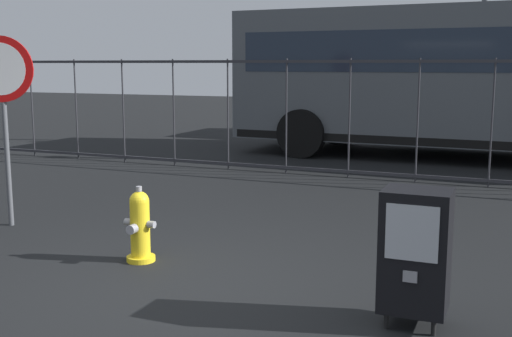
{
  "coord_description": "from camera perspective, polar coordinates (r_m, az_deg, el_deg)",
  "views": [
    {
      "loc": [
        2.65,
        -4.45,
        1.91
      ],
      "look_at": [
        0.3,
        1.2,
        0.9
      ],
      "focal_mm": 44.65,
      "sensor_mm": 36.0,
      "label": 1
    }
  ],
  "objects": [
    {
      "name": "newspaper_box_primary",
      "position": [
        4.8,
        14.09,
        -7.13
      ],
      "size": [
        0.48,
        0.42,
        1.02
      ],
      "color": "black",
      "rests_on": "ground_plane"
    },
    {
      "name": "stop_sign",
      "position": [
        7.96,
        -21.79,
        6.48
      ],
      "size": [
        0.71,
        0.31,
        2.23
      ],
      "color": "#4C4F54",
      "rests_on": "ground_plane"
    },
    {
      "name": "fire_hydrant",
      "position": [
        6.3,
        -10.36,
        -5.11
      ],
      "size": [
        0.33,
        0.32,
        0.75
      ],
      "color": "yellow",
      "rests_on": "ground_plane"
    },
    {
      "name": "fence_barrier",
      "position": [
        10.81,
        8.36,
        4.53
      ],
      "size": [
        18.03,
        0.04,
        2.0
      ],
      "color": "#2D2D33",
      "rests_on": "ground_plane"
    },
    {
      "name": "ground_plane",
      "position": [
        5.52,
        -7.83,
        -10.96
      ],
      "size": [
        60.0,
        60.0,
        0.0
      ],
      "primitive_type": "plane",
      "color": "black"
    },
    {
      "name": "bus_near",
      "position": [
        13.45,
        21.07,
        7.88
      ],
      "size": [
        10.58,
        3.07,
        3.0
      ],
      "rotation": [
        0.0,
        0.0,
        -0.03
      ],
      "color": "#4C5156",
      "rests_on": "ground_plane"
    }
  ]
}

